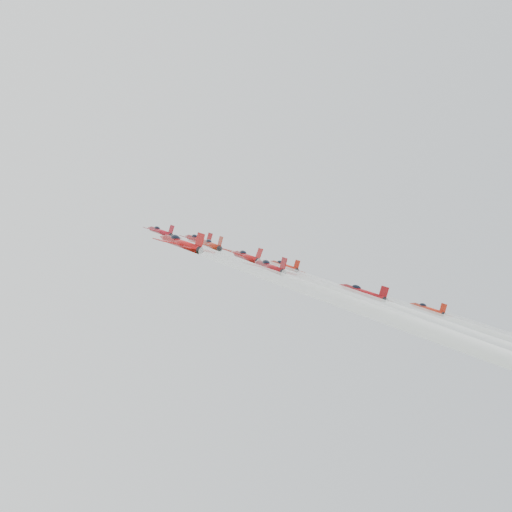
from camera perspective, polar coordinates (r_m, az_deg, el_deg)
jet_lead at (r=159.80m, az=-4.66°, el=1.30°), size 10.18×12.96×8.49m
jet_row2_left at (r=140.61m, az=-7.66°, el=1.96°), size 8.38×10.66×6.98m
jet_row2_center at (r=147.32m, az=-3.64°, el=0.90°), size 10.48×13.34×8.74m
jet_row2_right at (r=149.06m, az=2.26°, el=-0.78°), size 8.72×11.10×7.27m
jet_center at (r=93.30m, az=12.91°, el=-4.73°), size 10.35×96.64×59.79m
jet_rear_farleft at (r=63.26m, az=10.63°, el=-5.18°), size 10.42×97.28×60.18m
jet_rear_left at (r=76.33m, az=18.15°, el=-6.72°), size 9.80×91.44×56.57m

